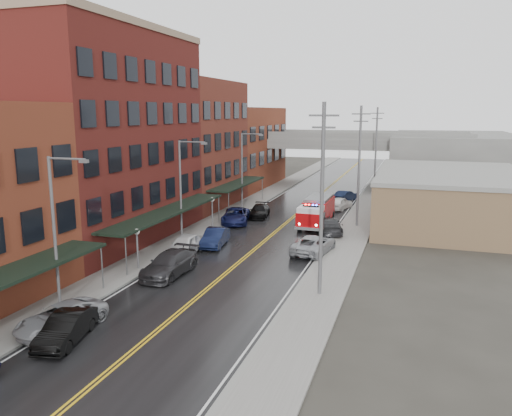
% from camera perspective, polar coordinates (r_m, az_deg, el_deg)
% --- Properties ---
extents(ground, '(220.00, 220.00, 0.00)m').
position_cam_1_polar(ground, '(22.43, -20.74, -20.43)').
color(ground, '#2D2B26').
rests_on(ground, ground).
extents(road, '(11.00, 160.00, 0.02)m').
position_cam_1_polar(road, '(47.78, 2.12, -2.86)').
color(road, black).
rests_on(road, ground).
extents(sidewalk_left, '(3.00, 160.00, 0.15)m').
position_cam_1_polar(sidewalk_left, '(50.18, -5.94, -2.17)').
color(sidewalk_left, slate).
rests_on(sidewalk_left, ground).
extents(sidewalk_right, '(3.00, 160.00, 0.15)m').
position_cam_1_polar(sidewalk_right, '(46.38, 10.84, -3.40)').
color(sidewalk_right, slate).
rests_on(sidewalk_right, ground).
extents(curb_left, '(0.30, 160.00, 0.15)m').
position_cam_1_polar(curb_left, '(49.55, -4.19, -2.30)').
color(curb_left, gray).
rests_on(curb_left, ground).
extents(curb_right, '(0.30, 160.00, 0.15)m').
position_cam_1_polar(curb_right, '(46.60, 8.83, -3.26)').
color(curb_right, gray).
rests_on(curb_right, ground).
extents(brick_building_b, '(9.00, 20.00, 18.00)m').
position_cam_1_polar(brick_building_b, '(45.75, -16.71, 7.47)').
color(brick_building_b, '#551816').
rests_on(brick_building_b, ground).
extents(brick_building_c, '(9.00, 15.00, 15.00)m').
position_cam_1_polar(brick_building_c, '(61.05, -7.28, 7.19)').
color(brick_building_c, maroon).
rests_on(brick_building_c, ground).
extents(brick_building_far, '(9.00, 20.00, 12.00)m').
position_cam_1_polar(brick_building_far, '(77.32, -1.72, 6.94)').
color(brick_building_far, brown).
rests_on(brick_building_far, ground).
extents(tan_building, '(14.00, 22.00, 5.00)m').
position_cam_1_polar(tan_building, '(55.50, 21.19, 0.97)').
color(tan_building, brown).
rests_on(tan_building, ground).
extents(right_far_block, '(18.00, 30.00, 8.00)m').
position_cam_1_polar(right_far_block, '(85.16, 21.56, 5.20)').
color(right_far_block, slate).
rests_on(right_far_block, ground).
extents(awning_1, '(2.60, 18.00, 3.09)m').
position_cam_1_polar(awning_1, '(43.49, -9.95, -0.38)').
color(awning_1, black).
rests_on(awning_1, ground).
extents(awning_2, '(2.60, 13.00, 3.09)m').
position_cam_1_polar(awning_2, '(59.30, -2.07, 2.78)').
color(awning_2, black).
rests_on(awning_2, ground).
extents(globe_lamp_1, '(0.44, 0.44, 3.12)m').
position_cam_1_polar(globe_lamp_1, '(37.18, -13.44, -3.53)').
color(globe_lamp_1, '#59595B').
rests_on(globe_lamp_1, ground).
extents(globe_lamp_2, '(0.44, 0.44, 3.12)m').
position_cam_1_polar(globe_lamp_2, '(49.37, -5.03, 0.29)').
color(globe_lamp_2, '#59595B').
rests_on(globe_lamp_2, ground).
extents(street_lamp_0, '(2.64, 0.22, 9.00)m').
position_cam_1_polar(street_lamp_0, '(30.29, -21.76, -1.72)').
color(street_lamp_0, '#59595B').
rests_on(street_lamp_0, ground).
extents(street_lamp_1, '(2.64, 0.22, 9.00)m').
position_cam_1_polar(street_lamp_1, '(43.57, -8.34, 2.62)').
color(street_lamp_1, '#59595B').
rests_on(street_lamp_1, ground).
extents(street_lamp_2, '(2.64, 0.22, 9.00)m').
position_cam_1_polar(street_lamp_2, '(58.24, -1.38, 4.82)').
color(street_lamp_2, '#59595B').
rests_on(street_lamp_2, ground).
extents(utility_pole_0, '(1.80, 0.24, 12.00)m').
position_cam_1_polar(utility_pole_0, '(30.58, 7.54, 1.23)').
color(utility_pole_0, '#59595B').
rests_on(utility_pole_0, ground).
extents(utility_pole_1, '(1.80, 0.24, 12.00)m').
position_cam_1_polar(utility_pole_1, '(50.21, 11.70, 4.89)').
color(utility_pole_1, '#59595B').
rests_on(utility_pole_1, ground).
extents(utility_pole_2, '(1.80, 0.24, 12.00)m').
position_cam_1_polar(utility_pole_2, '(70.06, 13.53, 6.48)').
color(utility_pole_2, '#59595B').
rests_on(utility_pole_2, ground).
extents(overpass, '(40.00, 10.00, 7.50)m').
position_cam_1_polar(overpass, '(77.88, 8.61, 6.84)').
color(overpass, slate).
rests_on(overpass, ground).
extents(fire_truck, '(3.19, 7.72, 2.80)m').
position_cam_1_polar(fire_truck, '(50.92, 6.91, -0.33)').
color(fire_truck, '#A8070B').
rests_on(fire_truck, ground).
extents(parked_car_left_1, '(2.43, 4.64, 1.45)m').
position_cam_1_polar(parked_car_left_1, '(27.47, -20.89, -12.72)').
color(parked_car_left_1, black).
rests_on(parked_car_left_1, ground).
extents(parked_car_left_2, '(3.42, 5.36, 1.38)m').
position_cam_1_polar(parked_car_left_2, '(28.97, -21.37, -11.58)').
color(parked_car_left_2, gray).
rests_on(parked_car_left_2, ground).
extents(parked_car_left_3, '(2.51, 5.78, 1.65)m').
position_cam_1_polar(parked_car_left_3, '(36.02, -9.85, -6.31)').
color(parked_car_left_3, '#2B2A2D').
rests_on(parked_car_left_3, ground).
extents(parked_car_left_4, '(1.88, 4.63, 1.57)m').
position_cam_1_polar(parked_car_left_4, '(41.09, -8.10, -4.15)').
color(parked_car_left_4, silver).
rests_on(parked_car_left_4, ground).
extents(parked_car_left_5, '(2.23, 4.81, 1.53)m').
position_cam_1_polar(parked_car_left_5, '(43.18, -4.69, -3.37)').
color(parked_car_left_5, '#0E1533').
rests_on(parked_car_left_5, ground).
extents(parked_car_left_6, '(3.80, 6.05, 1.56)m').
position_cam_1_polar(parked_car_left_6, '(51.82, -2.33, -0.90)').
color(parked_car_left_6, '#121744').
rests_on(parked_car_left_6, ground).
extents(parked_car_left_7, '(2.50, 4.88, 1.36)m').
position_cam_1_polar(parked_car_left_7, '(54.79, 0.37, -0.34)').
color(parked_car_left_7, black).
rests_on(parked_car_left_7, ground).
extents(parked_car_right_0, '(3.28, 5.76, 1.52)m').
position_cam_1_polar(parked_car_right_0, '(41.13, 6.63, -4.14)').
color(parked_car_right_0, '#9C9EA3').
rests_on(parked_car_right_0, ground).
extents(parked_car_right_1, '(3.59, 5.74, 1.55)m').
position_cam_1_polar(parked_car_right_1, '(47.89, 8.35, -2.00)').
color(parked_car_right_1, '#2B2B2E').
rests_on(parked_car_right_1, ground).
extents(parked_car_right_2, '(2.84, 4.73, 1.51)m').
position_cam_1_polar(parked_car_right_2, '(59.88, 9.59, 0.55)').
color(parked_car_right_2, white).
rests_on(parked_car_right_2, ground).
extents(parked_car_right_3, '(2.80, 4.57, 1.42)m').
position_cam_1_polar(parked_car_right_3, '(65.44, 10.20, 1.37)').
color(parked_car_right_3, black).
rests_on(parked_car_right_3, ground).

